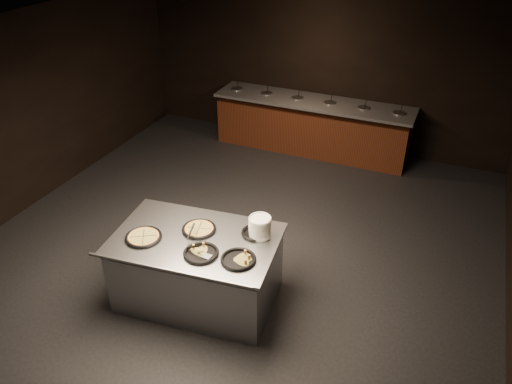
# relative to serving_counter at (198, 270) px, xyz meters

# --- Properties ---
(room) EXTENTS (7.02, 8.02, 2.92)m
(room) POSITION_rel_serving_counter_xyz_m (0.01, 0.87, 1.01)
(room) COLOR black
(room) RESTS_ON ground
(salad_bar) EXTENTS (3.70, 0.83, 1.18)m
(salad_bar) POSITION_rel_serving_counter_xyz_m (0.01, 4.43, 0.00)
(salad_bar) COLOR #592C15
(salad_bar) RESTS_ON ground
(serving_counter) EXTENTS (2.02, 1.42, 0.91)m
(serving_counter) POSITION_rel_serving_counter_xyz_m (0.00, 0.00, 0.00)
(serving_counter) COLOR #A8AAAF
(serving_counter) RESTS_ON ground
(plate_stack) EXTENTS (0.26, 0.26, 0.25)m
(plate_stack) POSITION_rel_serving_counter_xyz_m (0.67, 0.33, 0.60)
(plate_stack) COLOR white
(plate_stack) RESTS_ON serving_counter
(pan_veggie_whole) EXTENTS (0.42, 0.42, 0.04)m
(pan_veggie_whole) POSITION_rel_serving_counter_xyz_m (-0.54, -0.24, 0.49)
(pan_veggie_whole) COLOR black
(pan_veggie_whole) RESTS_ON serving_counter
(pan_cheese_whole) EXTENTS (0.40, 0.40, 0.04)m
(pan_cheese_whole) POSITION_rel_serving_counter_xyz_m (-0.03, 0.15, 0.49)
(pan_cheese_whole) COLOR black
(pan_cheese_whole) RESTS_ON serving_counter
(pan_cheese_slices_a) EXTENTS (0.34, 0.34, 0.04)m
(pan_cheese_slices_a) POSITION_rel_serving_counter_xyz_m (0.61, 0.35, 0.49)
(pan_cheese_slices_a) COLOR black
(pan_cheese_slices_a) RESTS_ON serving_counter
(pan_cheese_slices_b) EXTENTS (0.39, 0.39, 0.04)m
(pan_cheese_slices_b) POSITION_rel_serving_counter_xyz_m (0.21, -0.24, 0.49)
(pan_cheese_slices_b) COLOR black
(pan_cheese_slices_b) RESTS_ON serving_counter
(pan_veggie_slices) EXTENTS (0.39, 0.39, 0.04)m
(pan_veggie_slices) POSITION_rel_serving_counter_xyz_m (0.63, -0.17, 0.49)
(pan_veggie_slices) COLOR black
(pan_veggie_slices) RESTS_ON serving_counter
(server_left) EXTENTS (0.10, 0.32, 0.15)m
(server_left) POSITION_rel_serving_counter_xyz_m (-0.04, 0.02, 0.55)
(server_left) COLOR #A8AAAF
(server_left) RESTS_ON serving_counter
(server_right) EXTENTS (0.31, 0.09, 0.14)m
(server_right) POSITION_rel_serving_counter_xyz_m (0.18, -0.26, 0.55)
(server_right) COLOR #A8AAAF
(server_right) RESTS_ON serving_counter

